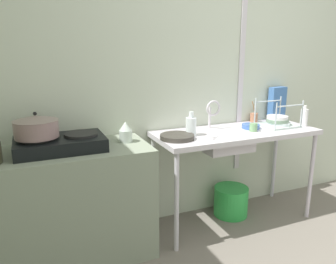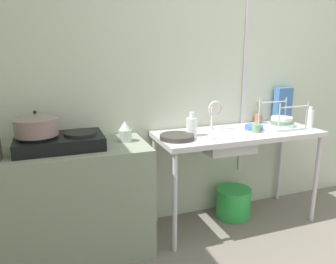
# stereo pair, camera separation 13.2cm
# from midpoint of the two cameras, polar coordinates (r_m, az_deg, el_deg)

# --- Properties ---
(wall_back) EXTENTS (5.28, 0.10, 2.43)m
(wall_back) POSITION_cam_midpoint_polar(r_m,az_deg,el_deg) (3.11, 10.08, 8.95)
(wall_back) COLOR beige
(wall_back) RESTS_ON ground
(wall_metal_strip) EXTENTS (0.05, 0.01, 1.94)m
(wall_metal_strip) POSITION_cam_midpoint_polar(r_m,az_deg,el_deg) (3.07, 11.41, 11.10)
(wall_metal_strip) COLOR silver
(counter_concrete) EXTENTS (1.19, 0.55, 0.82)m
(counter_concrete) POSITION_cam_midpoint_polar(r_m,az_deg,el_deg) (2.51, -18.70, -12.00)
(counter_concrete) COLOR gray
(counter_concrete) RESTS_ON ground
(counter_sink) EXTENTS (1.39, 0.55, 0.82)m
(counter_sink) POSITION_cam_midpoint_polar(r_m,az_deg,el_deg) (2.82, 10.31, -1.08)
(counter_sink) COLOR silver
(counter_sink) RESTS_ON ground
(stove) EXTENTS (0.58, 0.36, 0.11)m
(stove) POSITION_cam_midpoint_polar(r_m,az_deg,el_deg) (2.35, -19.73, -1.86)
(stove) COLOR black
(stove) RESTS_ON counter_concrete
(pot_on_left_burner) EXTENTS (0.28, 0.28, 0.17)m
(pot_on_left_burner) POSITION_cam_midpoint_polar(r_m,az_deg,el_deg) (2.31, -23.43, 0.91)
(pot_on_left_burner) COLOR gray
(pot_on_left_burner) RESTS_ON stove
(percolator) EXTENTS (0.10, 0.10, 0.15)m
(percolator) POSITION_cam_midpoint_polar(r_m,az_deg,el_deg) (2.43, -8.91, -0.02)
(percolator) COLOR silver
(percolator) RESTS_ON counter_concrete
(sink_basin) EXTENTS (0.40, 0.33, 0.14)m
(sink_basin) POSITION_cam_midpoint_polar(r_m,az_deg,el_deg) (2.73, 8.29, -1.57)
(sink_basin) COLOR silver
(sink_basin) RESTS_ON counter_sink
(faucet) EXTENTS (0.13, 0.08, 0.25)m
(faucet) POSITION_cam_midpoint_polar(r_m,az_deg,el_deg) (2.79, 6.40, 3.82)
(faucet) COLOR silver
(faucet) RESTS_ON counter_sink
(frying_pan) EXTENTS (0.26, 0.26, 0.03)m
(frying_pan) POSITION_cam_midpoint_polar(r_m,az_deg,el_deg) (2.49, 0.08, -0.84)
(frying_pan) COLOR #38342E
(frying_pan) RESTS_ON counter_sink
(dish_rack) EXTENTS (0.30, 0.29, 0.24)m
(dish_rack) POSITION_cam_midpoint_polar(r_m,az_deg,el_deg) (3.05, 17.29, 1.81)
(dish_rack) COLOR #B0BCC1
(dish_rack) RESTS_ON counter_sink
(cup_by_rack) EXTENTS (0.06, 0.06, 0.07)m
(cup_by_rack) POSITION_cam_midpoint_polar(r_m,az_deg,el_deg) (2.80, 13.28, 0.79)
(cup_by_rack) COLOR #709F6B
(cup_by_rack) RESTS_ON counter_sink
(small_bowl_on_drainboard) EXTENTS (0.15, 0.15, 0.04)m
(small_bowl_on_drainboard) POSITION_cam_midpoint_polar(r_m,az_deg,el_deg) (2.91, 12.90, 0.97)
(small_bowl_on_drainboard) COLOR #3F66B3
(small_bowl_on_drainboard) RESTS_ON counter_sink
(bottle_by_sink) EXTENTS (0.08, 0.08, 0.19)m
(bottle_by_sink) POSITION_cam_midpoint_polar(r_m,az_deg,el_deg) (2.58, 2.56, 1.04)
(bottle_by_sink) COLOR white
(bottle_by_sink) RESTS_ON counter_sink
(bottle_by_rack) EXTENTS (0.06, 0.06, 0.18)m
(bottle_by_rack) POSITION_cam_midpoint_polar(r_m,az_deg,el_deg) (3.13, 21.42, 2.42)
(bottle_by_rack) COLOR white
(bottle_by_rack) RESTS_ON counter_sink
(cereal_box) EXTENTS (0.18, 0.09, 0.31)m
(cereal_box) POSITION_cam_midpoint_polar(r_m,az_deg,el_deg) (3.31, 17.29, 4.74)
(cereal_box) COLOR #3D68A7
(cereal_box) RESTS_ON counter_sink
(utensil_jar) EXTENTS (0.07, 0.07, 0.20)m
(utensil_jar) POSITION_cam_midpoint_polar(r_m,az_deg,el_deg) (3.17, 13.52, 2.50)
(utensil_jar) COLOR #A46A4C
(utensil_jar) RESTS_ON counter_sink
(bucket_on_floor) EXTENTS (0.31, 0.31, 0.27)m
(bucket_on_floor) POSITION_cam_midpoint_polar(r_m,az_deg,el_deg) (3.12, 9.64, -11.73)
(bucket_on_floor) COLOR green
(bucket_on_floor) RESTS_ON ground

